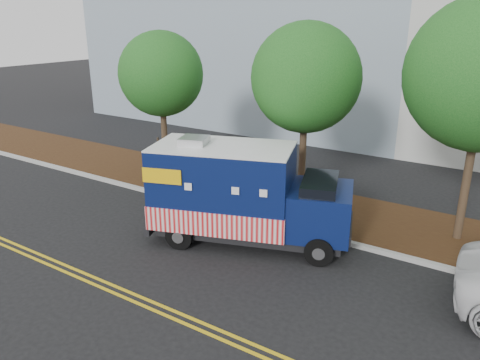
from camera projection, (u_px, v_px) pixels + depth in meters
The scene contains 9 objects.
ground at pixel (235, 235), 15.86m from camera, with size 120.00×120.00×0.00m, color black.
curb at pixel (256, 219), 16.95m from camera, with size 120.00×0.18×0.15m, color #9E9E99.
mulch_strip at pixel (284, 201), 18.61m from camera, with size 120.00×4.00×0.15m, color black.
centerline_near at pixel (142, 298), 12.33m from camera, with size 120.00×0.10×0.01m, color gold.
centerline_far at pixel (136, 302), 12.13m from camera, with size 120.00×0.10×0.01m, color gold.
tree_a at pixel (161, 74), 19.60m from camera, with size 3.56×3.56×6.52m.
tree_b at pixel (306, 78), 16.46m from camera, with size 3.90×3.90×6.93m.
sign_post at pixel (159, 166), 19.29m from camera, with size 0.06×0.06×2.40m, color #473828.
food_truck at pixel (240, 196), 15.07m from camera, with size 6.86×4.28×3.41m.
Camera 1 is at (7.93, -11.96, 7.01)m, focal length 35.00 mm.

